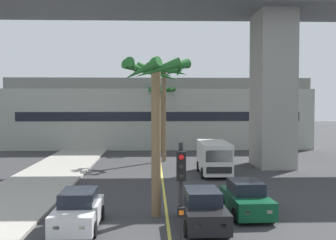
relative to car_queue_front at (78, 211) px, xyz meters
The scene contains 12 objects.
lane_stripe_center 10.97m from the car_queue_front, 69.95° to the left, with size 0.14×56.00×0.01m, color #DBCC4C.
bridge_overpass 21.38m from the car_queue_front, 74.97° to the left, with size 84.11×8.00×16.73m.
pier_building_backdrop 32.66m from the car_queue_front, 83.37° to the left, with size 34.19×8.04×7.91m.
car_queue_front is the anchor object (origin of this frame).
car_queue_second 7.72m from the car_queue_front, 14.42° to the left, with size 1.95×4.16×1.56m.
car_queue_third 5.21m from the car_queue_front, ahead, with size 1.92×4.14×1.56m.
delivery_van 14.87m from the car_queue_front, 59.56° to the left, with size 2.20×5.27×2.36m.
traffic_light_median_near 7.96m from the car_queue_front, 60.08° to the right, with size 0.24×0.37×4.20m.
traffic_light_median_far 8.31m from the car_queue_front, 65.14° to the left, with size 0.24×0.37×4.20m.
palm_tree_near_median 21.27m from the car_queue_front, 78.37° to the left, with size 2.86×2.84×8.45m.
palm_tree_mid_median 6.29m from the car_queue_front, 27.62° to the left, with size 3.23×3.26×7.30m.
palm_tree_far_median 28.94m from the car_queue_front, 81.91° to the left, with size 3.17×3.19×6.95m.
Camera 1 is at (-0.64, -3.89, 5.25)m, focal length 45.40 mm.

